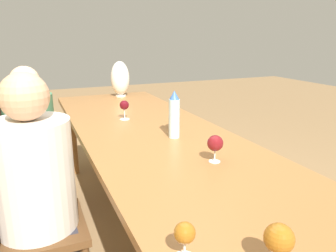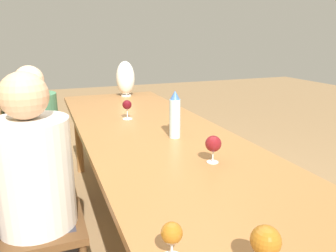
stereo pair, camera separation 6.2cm
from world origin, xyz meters
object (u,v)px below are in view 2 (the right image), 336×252
Objects in this scene: chair_far at (28,158)px; person_far at (38,139)px; water_tumbler at (175,123)px; person_near at (38,187)px; wine_glass_2 at (127,105)px; vase at (125,78)px; water_bottle at (175,115)px; wine_glass_3 at (172,235)px; chair_near at (24,220)px; wine_glass_0 at (213,144)px; wine_glass_1 at (266,242)px.

person_far is at bearing -90.00° from chair_far.
person_near reaches higher than water_tumbler.
wine_glass_2 is 0.12× the size of person_far.
water_bottle is at bearing 177.62° from vase.
water_tumbler is 1.31m from wine_glass_3.
vase is 2.46× the size of wine_glass_2.
water_tumbler is at bearing -69.83° from person_near.
wine_glass_3 is 1.89m from chair_far.
person_near is (0.89, 0.36, -0.21)m from wine_glass_3.
person_far is at bearing 128.62° from vase.
person_far is (0.23, 0.63, -0.25)m from wine_glass_2.
chair_far is 0.17m from person_far.
water_bottle is 2.49× the size of wine_glass_3.
chair_near is at bearing 180.00° from chair_far.
wine_glass_0 is at bearing -108.74° from chair_near.
wine_glass_2 is 0.12× the size of person_near.
water_bottle reaches higher than wine_glass_2.
wine_glass_2 is at bearing -43.18° from person_near.
person_near is (1.03, 0.56, -0.22)m from wine_glass_1.
wine_glass_0 reaches higher than water_tumbler.
chair_near is at bearing 98.79° from water_bottle.
wine_glass_3 is (-2.47, 0.49, -0.10)m from vase.
wine_glass_0 is 1.02m from chair_near.
wine_glass_2 is 0.72m from person_far.
chair_far is (-0.68, 0.93, -0.47)m from vase.
person_far is at bearing 11.24° from wine_glass_3.
water_bottle is at bearing -11.01° from wine_glass_1.
wine_glass_3 is 0.98m from person_near.
wine_glass_2 is (0.54, 0.16, -0.04)m from water_bottle.
wine_glass_0 is (-0.44, -0.02, -0.04)m from water_bottle.
wine_glass_0 is at bearing -177.27° from water_bottle.
wine_glass_0 is at bearing 174.72° from water_tumbler.
chair_near is (-0.13, 0.87, -0.43)m from water_bottle.
vase is at bearing -51.38° from person_far.
wine_glass_3 is (0.13, 0.20, -0.02)m from wine_glass_1.
wine_glass_1 is (-1.16, 0.23, -0.04)m from water_bottle.
wine_glass_1 is at bearing -151.47° from person_near.
person_far is at bearing -5.34° from chair_near.
chair_near is at bearing 26.28° from wine_glass_3.
person_near reaches higher than chair_near.
person_near is at bearing 99.72° from water_bottle.
vase is at bearing -13.41° from wine_glass_2.
water_bottle is 0.84m from person_near.
wine_glass_3 is at bearing 157.27° from water_tumbler.
wine_glass_2 is 0.85m from chair_far.
wine_glass_1 is at bearing 161.20° from wine_glass_0.
wine_glass_1 is 0.11× the size of person_near.
vase is 0.39× the size of chair_near.
chair_near and chair_far have the same top height.
vase is 2.62m from wine_glass_1.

